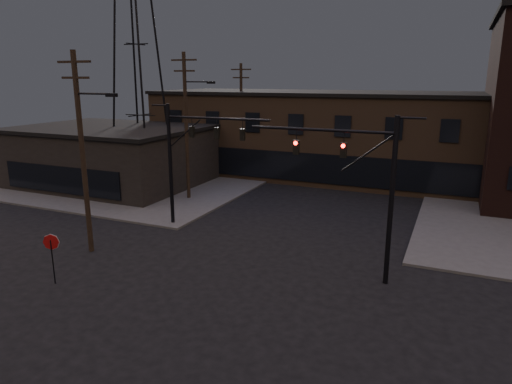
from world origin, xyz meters
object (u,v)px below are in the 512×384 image
Objects in this scene: traffic_signal_far at (187,152)px; car_crossing at (410,180)px; stop_sign at (51,247)px; traffic_signal_near at (367,181)px.

traffic_signal_far is 1.69× the size of car_crossing.
traffic_signal_far is 21.28m from car_crossing.
traffic_signal_far is 3.23× the size of stop_sign.
car_crossing is (12.22, 16.91, -4.23)m from traffic_signal_far.
traffic_signal_near reaches higher than stop_sign.
traffic_signal_near is at bearing -105.92° from car_crossing.
car_crossing is at bearing 89.60° from traffic_signal_near.
traffic_signal_near is 1.69× the size of car_crossing.
car_crossing is at bearing 54.15° from traffic_signal_far.
traffic_signal_near and traffic_signal_far have the same top height.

